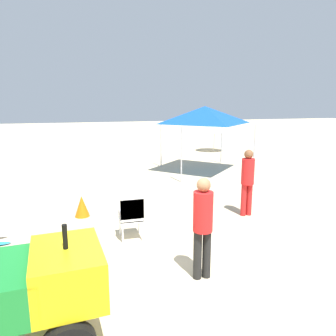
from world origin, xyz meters
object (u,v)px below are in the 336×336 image
popup_canopy (205,115)px  traffic_cone_near (82,206)px  beach_umbrella_mid (214,127)px  lifeguard_near_center (248,178)px  stacked_plastic_chairs (131,213)px  lifeguard_near_left (203,222)px

popup_canopy → traffic_cone_near: popup_canopy is taller
traffic_cone_near → beach_umbrella_mid: bearing=49.9°
beach_umbrella_mid → lifeguard_near_center: bearing=-109.2°
stacked_plastic_chairs → traffic_cone_near: size_ratio=1.89×
lifeguard_near_left → popup_canopy: popup_canopy is taller
stacked_plastic_chairs → lifeguard_near_left: (0.87, -1.79, 0.38)m
traffic_cone_near → popup_canopy: bearing=39.7°
lifeguard_near_left → beach_umbrella_mid: (5.69, 12.53, 0.42)m
stacked_plastic_chairs → popup_canopy: 7.31m
lifeguard_near_left → lifeguard_near_center: bearing=48.6°
popup_canopy → lifeguard_near_left: bearing=-112.1°
lifeguard_near_left → lifeguard_near_center: size_ratio=1.00×
popup_canopy → stacked_plastic_chairs: bearing=-124.2°
lifeguard_near_center → traffic_cone_near: bearing=165.5°
stacked_plastic_chairs → popup_canopy: bearing=55.8°
stacked_plastic_chairs → lifeguard_near_center: lifeguard_near_center is taller
lifeguard_near_center → popup_canopy: popup_canopy is taller
stacked_plastic_chairs → traffic_cone_near: (-0.98, 1.75, -0.33)m
stacked_plastic_chairs → beach_umbrella_mid: (6.56, 10.73, 0.80)m
lifeguard_near_center → popup_canopy: 5.42m
lifeguard_near_left → popup_canopy: size_ratio=0.58×
stacked_plastic_chairs → lifeguard_near_center: bearing=12.9°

